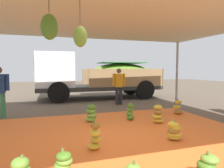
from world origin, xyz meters
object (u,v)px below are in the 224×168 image
at_px(banana_bunch_2, 91,114).
at_px(cargo_truck_main, 96,76).
at_px(banana_bunch_7, 130,112).
at_px(banana_bunch_0, 158,115).
at_px(banana_bunch_5, 178,108).
at_px(banana_bunch_8, 63,167).
at_px(banana_bunch_4, 95,137).
at_px(worker_1, 119,84).
at_px(banana_bunch_1, 174,131).

xyz_separation_m(banana_bunch_2, cargo_truck_main, (1.29, 4.81, 0.98)).
bearing_deg(banana_bunch_7, banana_bunch_0, -42.32).
height_order(banana_bunch_0, banana_bunch_2, banana_bunch_0).
bearing_deg(banana_bunch_5, cargo_truck_main, 111.39).
xyz_separation_m(banana_bunch_0, banana_bunch_7, (-0.63, 0.57, -0.00)).
distance_m(banana_bunch_2, banana_bunch_8, 3.17).
height_order(banana_bunch_5, cargo_truck_main, cargo_truck_main).
height_order(banana_bunch_4, banana_bunch_5, banana_bunch_4).
bearing_deg(banana_bunch_7, worker_1, 77.44).
height_order(banana_bunch_1, banana_bunch_5, banana_bunch_5).
bearing_deg(banana_bunch_1, banana_bunch_7, 97.22).
relative_size(banana_bunch_4, worker_1, 0.36).
xyz_separation_m(banana_bunch_7, banana_bunch_8, (-2.23, -2.86, -0.05)).
bearing_deg(cargo_truck_main, banana_bunch_7, -91.14).
bearing_deg(cargo_truck_main, banana_bunch_5, -68.61).
bearing_deg(banana_bunch_5, banana_bunch_1, -127.26).
xyz_separation_m(banana_bunch_2, worker_1, (1.81, 2.63, 0.69)).
height_order(banana_bunch_4, banana_bunch_7, banana_bunch_4).
xyz_separation_m(banana_bunch_7, cargo_truck_main, (0.10, 4.95, 0.98)).
distance_m(banana_bunch_0, banana_bunch_2, 1.96).
relative_size(banana_bunch_0, banana_bunch_2, 1.04).
distance_m(banana_bunch_1, banana_bunch_2, 2.52).
relative_size(banana_bunch_7, worker_1, 0.35).
distance_m(banana_bunch_0, worker_1, 3.41).
xyz_separation_m(banana_bunch_1, banana_bunch_7, (-0.24, 1.93, 0.06)).
distance_m(banana_bunch_4, banana_bunch_5, 4.11).
height_order(banana_bunch_1, banana_bunch_2, banana_bunch_2).
bearing_deg(banana_bunch_4, banana_bunch_5, 32.26).
xyz_separation_m(banana_bunch_8, worker_1, (2.85, 5.63, 0.74)).
bearing_deg(banana_bunch_4, banana_bunch_1, -0.57).
height_order(banana_bunch_1, worker_1, worker_1).
height_order(banana_bunch_2, cargo_truck_main, cargo_truck_main).
bearing_deg(banana_bunch_0, banana_bunch_7, 137.68).
bearing_deg(banana_bunch_5, banana_bunch_7, -171.67).
bearing_deg(banana_bunch_7, cargo_truck_main, 88.86).
height_order(banana_bunch_0, banana_bunch_7, banana_bunch_0).
bearing_deg(banana_bunch_2, cargo_truck_main, 74.93).
distance_m(banana_bunch_2, worker_1, 3.27).
distance_m(banana_bunch_2, banana_bunch_5, 3.12).
relative_size(banana_bunch_1, banana_bunch_5, 0.85).
height_order(banana_bunch_4, banana_bunch_8, banana_bunch_4).
xyz_separation_m(banana_bunch_1, worker_1, (0.37, 4.70, 0.74)).
bearing_deg(banana_bunch_1, worker_1, 85.46).
distance_m(banana_bunch_0, banana_bunch_5, 1.55).
height_order(banana_bunch_1, cargo_truck_main, cargo_truck_main).
bearing_deg(banana_bunch_5, banana_bunch_8, -142.89).
relative_size(banana_bunch_5, banana_bunch_8, 1.14).
xyz_separation_m(banana_bunch_1, banana_bunch_4, (-1.79, 0.02, 0.05)).
bearing_deg(banana_bunch_4, cargo_truck_main, 76.49).
bearing_deg(banana_bunch_8, banana_bunch_5, 37.11).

